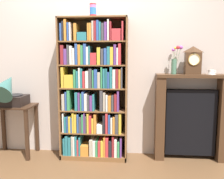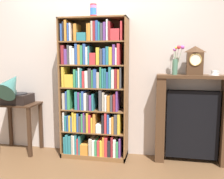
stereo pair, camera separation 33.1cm
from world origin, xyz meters
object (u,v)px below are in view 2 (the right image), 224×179
(gramophone, at_px, (13,89))
(side_table_left, at_px, (19,116))
(fireplace_mantel, at_px, (192,120))
(teacup_with_saucer, at_px, (214,73))
(flower_vase, at_px, (176,62))
(mantel_clock, at_px, (195,61))
(bookshelf, at_px, (94,93))
(cup_stack, at_px, (93,11))

(gramophone, bearing_deg, side_table_left, 90.00)
(fireplace_mantel, xyz_separation_m, teacup_with_saucer, (0.23, -0.02, 0.61))
(flower_vase, bearing_deg, mantel_clock, -1.75)
(side_table_left, relative_size, teacup_with_saucer, 5.64)
(mantel_clock, relative_size, teacup_with_saucer, 2.85)
(bookshelf, height_order, cup_stack, cup_stack)
(mantel_clock, bearing_deg, bookshelf, -177.52)
(mantel_clock, bearing_deg, teacup_with_saucer, 0.68)
(cup_stack, bearing_deg, fireplace_mantel, 3.13)
(gramophone, relative_size, flower_vase, 1.43)
(gramophone, bearing_deg, cup_stack, 6.17)
(fireplace_mantel, relative_size, teacup_with_saucer, 9.11)
(fireplace_mantel, bearing_deg, mantel_clock, -106.11)
(bookshelf, relative_size, fireplace_mantel, 1.63)
(flower_vase, bearing_deg, cup_stack, -176.99)
(teacup_with_saucer, bearing_deg, flower_vase, 179.49)
(side_table_left, xyz_separation_m, fireplace_mantel, (2.41, 0.10, 0.05))
(bookshelf, height_order, flower_vase, bookshelf)
(mantel_clock, distance_m, teacup_with_saucer, 0.28)
(side_table_left, distance_m, teacup_with_saucer, 2.72)
(fireplace_mantel, xyz_separation_m, flower_vase, (-0.23, -0.01, 0.75))
(bookshelf, relative_size, gramophone, 3.52)
(gramophone, height_order, mantel_clock, mantel_clock)
(cup_stack, bearing_deg, flower_vase, 3.01)
(bookshelf, height_order, gramophone, bookshelf)
(cup_stack, distance_m, side_table_left, 1.83)
(bookshelf, relative_size, teacup_with_saucer, 14.86)
(fireplace_mantel, xyz_separation_m, mantel_clock, (-0.01, -0.02, 0.77))
(bookshelf, distance_m, fireplace_mantel, 1.34)
(gramophone, bearing_deg, bookshelf, 5.85)
(cup_stack, distance_m, gramophone, 1.53)
(cup_stack, height_order, gramophone, cup_stack)
(teacup_with_saucer, bearing_deg, side_table_left, -178.30)
(bookshelf, distance_m, cup_stack, 1.07)
(bookshelf, xyz_separation_m, teacup_with_saucer, (1.53, 0.06, 0.29))
(bookshelf, relative_size, side_table_left, 2.63)
(mantel_clock, relative_size, flower_vase, 0.97)
(cup_stack, relative_size, teacup_with_saucer, 1.36)
(cup_stack, height_order, fireplace_mantel, cup_stack)
(bookshelf, height_order, mantel_clock, bookshelf)
(mantel_clock, xyz_separation_m, teacup_with_saucer, (0.24, 0.00, -0.15))
(side_table_left, bearing_deg, cup_stack, 1.35)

